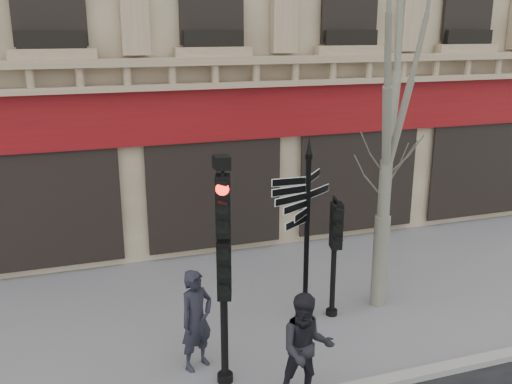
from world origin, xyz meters
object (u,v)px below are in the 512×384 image
(traffic_signal_secondary, at_px, (335,238))
(traffic_signal_main, at_px, (223,245))
(plane_tree, at_px, (394,45))
(fingerpost, at_px, (308,200))
(pedestrian_b, at_px, (306,348))
(pedestrian_a, at_px, (197,320))

(traffic_signal_secondary, bearing_deg, traffic_signal_main, -136.87)
(plane_tree, bearing_deg, traffic_signal_secondary, -174.12)
(traffic_signal_main, distance_m, traffic_signal_secondary, 3.12)
(fingerpost, relative_size, plane_tree, 0.49)
(traffic_signal_main, height_order, traffic_signal_secondary, traffic_signal_main)
(plane_tree, bearing_deg, fingerpost, -177.87)
(fingerpost, relative_size, traffic_signal_main, 0.97)
(pedestrian_b, bearing_deg, plane_tree, 55.49)
(traffic_signal_main, relative_size, traffic_signal_secondary, 1.59)
(fingerpost, bearing_deg, plane_tree, -20.79)
(pedestrian_a, relative_size, pedestrian_b, 0.99)
(traffic_signal_secondary, relative_size, pedestrian_a, 1.35)
(traffic_signal_main, xyz_separation_m, pedestrian_b, (1.06, -0.84, -1.50))
(traffic_signal_secondary, height_order, pedestrian_b, traffic_signal_secondary)
(traffic_signal_main, distance_m, plane_tree, 5.01)
(traffic_signal_main, distance_m, pedestrian_b, 2.02)
(traffic_signal_main, height_order, pedestrian_b, traffic_signal_main)
(plane_tree, relative_size, pedestrian_b, 4.22)
(fingerpost, height_order, traffic_signal_secondary, fingerpost)
(plane_tree, distance_m, pedestrian_a, 6.10)
(pedestrian_a, bearing_deg, traffic_signal_secondary, -9.79)
(traffic_signal_main, bearing_deg, traffic_signal_secondary, 46.90)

